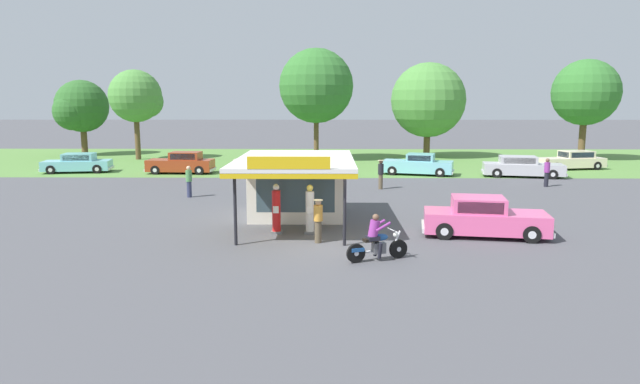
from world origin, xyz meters
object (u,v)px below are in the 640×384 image
at_px(parked_car_back_row_far_left, 522,167).
at_px(bystander_admiring_sedan, 381,173).
at_px(parked_car_back_row_far_right, 268,162).
at_px(bystander_strolling_foreground, 318,220).
at_px(parked_car_back_row_left, 571,161).
at_px(bystander_standing_back_lot, 277,175).
at_px(gas_pump_offside, 310,211).
at_px(motorcycle_with_rider, 376,241).
at_px(featured_classic_sedan, 484,218).
at_px(bystander_leaning_by_kiosk, 547,172).
at_px(parked_car_back_row_centre_right, 418,165).
at_px(parked_car_back_row_right, 182,163).
at_px(parked_car_second_row_spare, 78,164).
at_px(gas_pump_nearside, 276,211).
at_px(bystander_chatting_near_pumps, 189,181).

height_order(parked_car_back_row_far_left, bystander_admiring_sedan, bystander_admiring_sedan).
height_order(parked_car_back_row_far_right, bystander_admiring_sedan, bystander_admiring_sedan).
bearing_deg(bystander_admiring_sedan, parked_car_back_row_far_right, 132.77).
bearing_deg(bystander_strolling_foreground, bystander_admiring_sedan, 74.60).
distance_m(parked_car_back_row_left, bystander_standing_back_lot, 24.44).
distance_m(gas_pump_offside, motorcycle_with_rider, 4.44).
height_order(featured_classic_sedan, bystander_leaning_by_kiosk, bystander_leaning_by_kiosk).
xyz_separation_m(motorcycle_with_rider, parked_car_back_row_far_right, (-6.13, 23.56, 0.06)).
bearing_deg(bystander_strolling_foreground, parked_car_back_row_centre_right, 70.68).
height_order(featured_classic_sedan, parked_car_back_row_centre_right, featured_classic_sedan).
relative_size(parked_car_back_row_right, bystander_admiring_sedan, 2.83).
bearing_deg(parked_car_back_row_left, featured_classic_sedan, -120.65).
height_order(parked_car_second_row_spare, bystander_admiring_sedan, bystander_admiring_sedan).
relative_size(motorcycle_with_rider, bystander_leaning_by_kiosk, 1.17).
xyz_separation_m(gas_pump_nearside, parked_car_back_row_far_left, (15.73, 17.19, -0.23)).
bearing_deg(motorcycle_with_rider, gas_pump_nearside, 134.05).
bearing_deg(parked_car_back_row_far_right, gas_pump_offside, -79.10).
xyz_separation_m(parked_car_back_row_far_right, bystander_leaning_by_kiosk, (18.11, -7.23, 0.23)).
bearing_deg(bystander_admiring_sedan, gas_pump_offside, -108.84).
distance_m(featured_classic_sedan, parked_car_back_row_far_right, 22.73).
xyz_separation_m(bystander_standing_back_lot, bystander_admiring_sedan, (6.25, 0.06, 0.12)).
distance_m(gas_pump_offside, bystander_standing_back_lot, 11.63).
relative_size(gas_pump_nearside, parked_car_second_row_spare, 0.39).
relative_size(bystander_standing_back_lot, bystander_strolling_foreground, 0.97).
bearing_deg(featured_classic_sedan, bystander_standing_back_lot, 128.04).
relative_size(gas_pump_offside, parked_car_back_row_left, 0.35).
relative_size(featured_classic_sedan, parked_car_back_row_right, 1.00).
distance_m(bystander_standing_back_lot, bystander_chatting_near_pumps, 5.48).
xyz_separation_m(bystander_leaning_by_kiosk, bystander_chatting_near_pumps, (-21.25, -4.14, -0.02)).
xyz_separation_m(featured_classic_sedan, parked_car_back_row_far_left, (7.59, 17.50, -0.02)).
height_order(motorcycle_with_rider, parked_car_second_row_spare, motorcycle_with_rider).
xyz_separation_m(parked_car_back_row_right, bystander_standing_back_lot, (7.76, -7.38, 0.11)).
xyz_separation_m(bystander_strolling_foreground, bystander_chatting_near_pumps, (-7.30, 9.86, 0.04)).
bearing_deg(bystander_chatting_near_pumps, parked_car_back_row_centre_right, 34.66).
xyz_separation_m(parked_car_back_row_far_right, bystander_chatting_near_pumps, (-3.13, -11.37, 0.21)).
xyz_separation_m(parked_car_back_row_centre_right, parked_car_back_row_right, (-17.36, 0.55, 0.03)).
xyz_separation_m(featured_classic_sedan, parked_car_back_row_centre_right, (0.44, 18.54, -0.00)).
xyz_separation_m(parked_car_back_row_left, bystander_chatting_near_pumps, (-26.77, -13.25, 0.25)).
bearing_deg(gas_pump_offside, parked_car_back_row_far_right, 100.90).
bearing_deg(bystander_leaning_by_kiosk, featured_classic_sedan, -120.24).
bearing_deg(bystander_leaning_by_kiosk, parked_car_back_row_centre_right, 141.20).
xyz_separation_m(parked_car_back_row_far_right, parked_car_back_row_centre_right, (11.06, -1.56, -0.01)).
height_order(parked_car_back_row_centre_right, bystander_standing_back_lot, bystander_standing_back_lot).
height_order(parked_car_second_row_spare, bystander_chatting_near_pumps, bystander_chatting_near_pumps).
bearing_deg(bystander_strolling_foreground, gas_pump_offside, 103.69).
relative_size(motorcycle_with_rider, parked_car_back_row_centre_right, 0.38).
height_order(parked_car_back_row_right, bystander_chatting_near_pumps, bystander_chatting_near_pumps).
bearing_deg(gas_pump_nearside, parked_car_back_row_far_right, 97.12).
bearing_deg(motorcycle_with_rider, parked_car_second_row_spare, 131.55).
bearing_deg(bystander_chatting_near_pumps, parked_car_back_row_left, 26.34).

